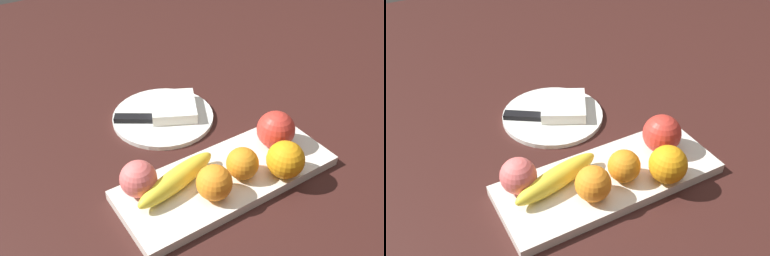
% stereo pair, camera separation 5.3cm
% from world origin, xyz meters
% --- Properties ---
extents(ground_plane, '(2.40, 2.40, 0.00)m').
position_xyz_m(ground_plane, '(0.00, 0.00, 0.00)').
color(ground_plane, '#371916').
extents(fruit_tray, '(0.43, 0.16, 0.02)m').
position_xyz_m(fruit_tray, '(0.03, 0.02, 0.01)').
color(fruit_tray, silver).
rests_on(fruit_tray, ground_plane).
extents(apple, '(0.08, 0.08, 0.08)m').
position_xyz_m(apple, '(0.16, 0.04, 0.06)').
color(apple, red).
rests_on(apple, fruit_tray).
extents(banana, '(0.19, 0.09, 0.04)m').
position_xyz_m(banana, '(-0.07, 0.04, 0.04)').
color(banana, yellow).
rests_on(banana, fruit_tray).
extents(orange_near_apple, '(0.06, 0.06, 0.06)m').
position_xyz_m(orange_near_apple, '(0.05, -0.00, 0.05)').
color(orange_near_apple, orange).
rests_on(orange_near_apple, fruit_tray).
extents(orange_near_banana, '(0.06, 0.06, 0.06)m').
position_xyz_m(orange_near_banana, '(-0.02, -0.01, 0.05)').
color(orange_near_banana, orange).
rests_on(orange_near_banana, fruit_tray).
extents(orange_center, '(0.07, 0.07, 0.07)m').
position_xyz_m(orange_center, '(0.12, -0.04, 0.06)').
color(orange_center, orange).
rests_on(orange_center, fruit_tray).
extents(peach, '(0.07, 0.07, 0.07)m').
position_xyz_m(peach, '(-0.13, 0.06, 0.05)').
color(peach, '#E76764').
rests_on(peach, fruit_tray).
extents(dinner_plate, '(0.23, 0.23, 0.01)m').
position_xyz_m(dinner_plate, '(0.03, 0.26, 0.01)').
color(dinner_plate, white).
rests_on(dinner_plate, ground_plane).
extents(folded_napkin, '(0.14, 0.15, 0.02)m').
position_xyz_m(folded_napkin, '(0.06, 0.26, 0.02)').
color(folded_napkin, white).
rests_on(folded_napkin, dinner_plate).
extents(knife, '(0.16, 0.12, 0.01)m').
position_xyz_m(knife, '(-0.02, 0.27, 0.02)').
color(knife, silver).
rests_on(knife, dinner_plate).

